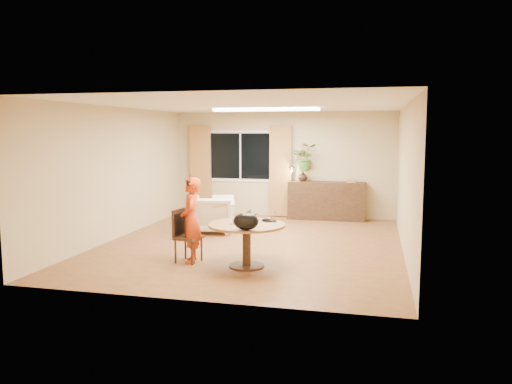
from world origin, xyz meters
TOP-DOWN VIEW (x-y plane):
  - floor at (0.00, 0.00)m, footprint 6.50×6.50m
  - ceiling at (0.00, 0.00)m, footprint 6.50×6.50m
  - wall_back at (0.00, 3.25)m, footprint 5.50×0.00m
  - wall_left at (-2.75, 0.00)m, footprint 0.00×6.50m
  - wall_right at (2.75, 0.00)m, footprint 0.00×6.50m
  - window at (-1.10, 3.23)m, footprint 1.70×0.03m
  - curtain_left at (-2.15, 3.15)m, footprint 0.55×0.08m
  - curtain_right at (-0.05, 3.15)m, footprint 0.55×0.08m
  - ceiling_panel at (0.00, 1.20)m, footprint 2.20×0.35m
  - dining_table at (0.30, -1.55)m, footprint 1.21×1.21m
  - dining_chair at (-0.69, -1.50)m, footprint 0.47×0.45m
  - child at (-0.65, -1.48)m, footprint 0.58×0.47m
  - laptop at (0.20, -1.57)m, footprint 0.36×0.24m
  - tumbler at (0.39, -1.25)m, footprint 0.09×0.09m
  - wine_glass at (0.69, -1.32)m, footprint 0.08×0.08m
  - pot_lid at (0.59, -1.23)m, footprint 0.28×0.28m
  - handbag at (0.41, -2.04)m, footprint 0.41×0.28m
  - armchair at (-1.07, 0.91)m, footprint 0.96×0.98m
  - throw at (-0.81, 0.81)m, footprint 0.60×0.66m
  - sideboard at (1.11, 3.01)m, footprint 1.84×0.45m
  - vase at (0.53, 3.01)m, footprint 0.26×0.26m
  - bouquet at (0.56, 3.01)m, footprint 0.70×0.65m
  - book_stack at (1.68, 3.01)m, footprint 0.24×0.19m
  - desk_lamp at (0.27, 2.96)m, footprint 0.17×0.17m

SIDE VIEW (x-z plane):
  - floor at x=0.00m, z-range 0.00..0.00m
  - armchair at x=-1.07m, z-range 0.00..0.76m
  - dining_chair at x=-0.69m, z-range 0.00..0.86m
  - sideboard at x=1.11m, z-range 0.00..0.92m
  - dining_table at x=0.30m, z-range 0.20..0.88m
  - child at x=-0.65m, z-range 0.00..1.39m
  - pot_lid at x=0.59m, z-range 0.69..0.73m
  - tumbler at x=0.39m, z-range 0.69..0.79m
  - throw at x=-0.81m, z-range 0.76..0.79m
  - wine_glass at x=0.69m, z-range 0.69..0.87m
  - laptop at x=0.20m, z-range 0.69..0.92m
  - handbag at x=0.41m, z-range 0.69..0.94m
  - book_stack at x=1.68m, z-range 0.92..1.01m
  - vase at x=0.53m, z-range 0.92..1.17m
  - desk_lamp at x=0.27m, z-range 0.92..1.28m
  - curtain_left at x=-2.15m, z-range 0.02..2.27m
  - curtain_right at x=-0.05m, z-range 0.02..2.27m
  - wall_back at x=0.00m, z-range -1.45..4.05m
  - wall_left at x=-2.75m, z-range -1.95..4.55m
  - wall_right at x=2.75m, z-range -1.95..4.55m
  - bouquet at x=0.56m, z-range 1.17..1.83m
  - window at x=-1.10m, z-range 0.85..2.15m
  - ceiling_panel at x=0.00m, z-range 2.54..2.59m
  - ceiling at x=0.00m, z-range 2.60..2.60m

